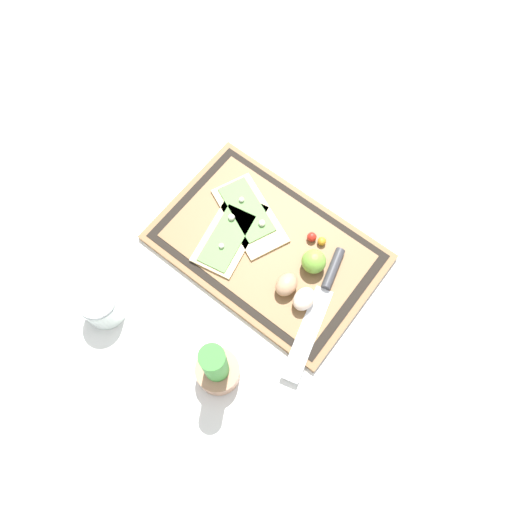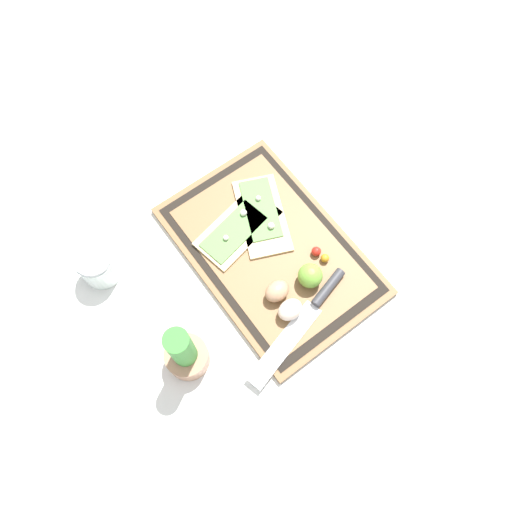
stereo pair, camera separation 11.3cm
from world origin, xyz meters
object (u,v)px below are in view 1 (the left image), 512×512
object	(u,v)px
cherry_tomato_red	(312,237)
pizza_slice_far	(229,234)
knife	(324,291)
sauce_jar	(103,306)
pizza_slice_near	(249,214)
egg_brown	(287,285)
herb_pot	(217,369)
cherry_tomato_yellow	(322,241)
egg_pink	(304,299)
lime	(314,261)

from	to	relation	value
cherry_tomato_red	pizza_slice_far	bearing A→B (deg)	35.19
knife	sauce_jar	bearing A→B (deg)	42.50
pizza_slice_near	egg_brown	xyz separation A→B (m)	(-0.18, 0.09, 0.02)
pizza_slice_near	cherry_tomato_red	bearing A→B (deg)	-165.03
herb_pot	pizza_slice_near	bearing A→B (deg)	-61.65
pizza_slice_near	egg_brown	bearing A→B (deg)	152.66
herb_pot	pizza_slice_far	bearing A→B (deg)	-54.96
cherry_tomato_yellow	sauce_jar	size ratio (longest dim) A/B	0.22
cherry_tomato_red	herb_pot	size ratio (longest dim) A/B	0.11
cherry_tomato_red	cherry_tomato_yellow	world-z (taller)	cherry_tomato_red
egg_pink	herb_pot	distance (m)	0.24
pizza_slice_near	cherry_tomato_red	distance (m)	0.16
pizza_slice_far	egg_pink	world-z (taller)	egg_pink
pizza_slice_far	sauce_jar	size ratio (longest dim) A/B	2.39
cherry_tomato_yellow	herb_pot	world-z (taller)	herb_pot
pizza_slice_near	pizza_slice_far	world-z (taller)	same
knife	lime	distance (m)	0.07
pizza_slice_near	herb_pot	xyz separation A→B (m)	(-0.18, 0.33, 0.04)
pizza_slice_near	egg_pink	size ratio (longest dim) A/B	4.06
knife	cherry_tomato_red	xyz separation A→B (m)	(0.10, -0.09, 0.00)
pizza_slice_far	cherry_tomato_red	distance (m)	0.19
pizza_slice_far	herb_pot	world-z (taller)	herb_pot
knife	egg_pink	size ratio (longest dim) A/B	5.54
pizza_slice_near	herb_pot	size ratio (longest dim) A/B	1.16
egg_brown	sauce_jar	bearing A→B (deg)	44.77
herb_pot	sauce_jar	distance (m)	0.29
egg_brown	egg_pink	xyz separation A→B (m)	(-0.05, 0.00, 0.00)
pizza_slice_near	cherry_tomato_red	xyz separation A→B (m)	(-0.15, -0.04, 0.01)
pizza_slice_far	lime	xyz separation A→B (m)	(-0.20, -0.06, 0.02)
pizza_slice_far	egg_brown	world-z (taller)	egg_brown
knife	cherry_tomato_yellow	bearing A→B (deg)	-51.89
knife	cherry_tomato_red	distance (m)	0.13
lime	pizza_slice_far	bearing A→B (deg)	16.15
egg_brown	egg_pink	distance (m)	0.05
egg_pink	pizza_slice_near	bearing A→B (deg)	-22.59
egg_pink	pizza_slice_far	bearing A→B (deg)	-6.09
cherry_tomato_yellow	herb_pot	distance (m)	0.38
egg_brown	cherry_tomato_red	bearing A→B (deg)	-79.30
cherry_tomato_red	herb_pot	bearing A→B (deg)	93.90
egg_pink	lime	xyz separation A→B (m)	(0.03, -0.08, 0.01)
knife	sauce_jar	size ratio (longest dim) A/B	3.44
pizza_slice_near	pizza_slice_far	xyz separation A→B (m)	(0.00, 0.07, 0.00)
egg_brown	herb_pot	distance (m)	0.24
herb_pot	cherry_tomato_red	bearing A→B (deg)	-86.10
knife	egg_brown	xyz separation A→B (m)	(0.07, 0.04, 0.01)
pizza_slice_near	sauce_jar	bearing A→B (deg)	73.87
egg_brown	cherry_tomato_yellow	size ratio (longest dim) A/B	2.84
lime	herb_pot	distance (m)	0.32
herb_pot	sauce_jar	xyz separation A→B (m)	(0.29, 0.05, -0.03)
sauce_jar	cherry_tomato_yellow	bearing A→B (deg)	-124.07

